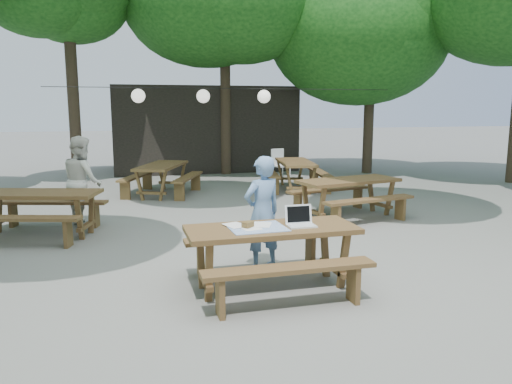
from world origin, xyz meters
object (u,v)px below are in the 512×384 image
at_px(main_picnic_table, 272,257).
at_px(plastic_chair, 281,171).
at_px(woman, 262,213).
at_px(picnic_table_nw, 38,213).
at_px(second_person, 82,181).

xyz_separation_m(main_picnic_table, plastic_chair, (2.92, 8.60, -0.13)).
bearing_deg(plastic_chair, woman, -126.91).
height_order(main_picnic_table, picnic_table_nw, same).
height_order(main_picnic_table, woman, woman).
distance_m(main_picnic_table, picnic_table_nw, 4.53).
distance_m(second_person, plastic_chair, 7.00).
xyz_separation_m(second_person, plastic_chair, (5.29, 4.55, -0.56)).
xyz_separation_m(main_picnic_table, second_person, (-2.37, 4.06, 0.43)).
bearing_deg(woman, picnic_table_nw, -57.95).
distance_m(main_picnic_table, woman, 0.83).
relative_size(picnic_table_nw, second_person, 1.39).
bearing_deg(plastic_chair, picnic_table_nw, -155.81).
bearing_deg(woman, main_picnic_table, 64.13).
height_order(second_person, plastic_chair, second_person).
relative_size(picnic_table_nw, plastic_chair, 2.52).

